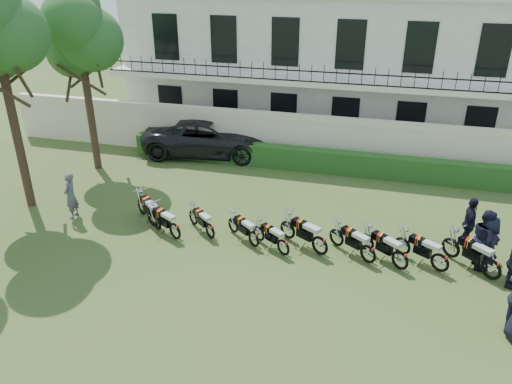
# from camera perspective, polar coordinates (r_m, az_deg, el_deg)

# --- Properties ---
(ground) EXTENTS (100.00, 100.00, 0.00)m
(ground) POSITION_cam_1_polar(r_m,az_deg,el_deg) (16.34, 0.77, -6.90)
(ground) COLOR #345120
(ground) RESTS_ON ground
(perimeter_wall) EXTENTS (30.00, 0.35, 2.30)m
(perimeter_wall) POSITION_cam_1_polar(r_m,az_deg,el_deg) (22.94, 5.76, 6.05)
(perimeter_wall) COLOR beige
(perimeter_wall) RESTS_ON ground
(hedge) EXTENTS (18.00, 0.60, 1.00)m
(hedge) POSITION_cam_1_polar(r_m,az_deg,el_deg) (22.31, 7.87, 3.51)
(hedge) COLOR #1F4F1C
(hedge) RESTS_ON ground
(building) EXTENTS (20.40, 9.60, 7.40)m
(building) POSITION_cam_1_polar(r_m,az_deg,el_deg) (28.01, 8.14, 14.86)
(building) COLOR white
(building) RESTS_ON ground
(tree_west_near) EXTENTS (3.40, 3.20, 7.90)m
(tree_west_near) POSITION_cam_1_polar(r_m,az_deg,el_deg) (22.32, -19.52, 16.73)
(tree_west_near) COLOR #473323
(tree_west_near) RESTS_ON ground
(motorcycle_0) EXTENTS (1.56, 1.39, 1.09)m
(motorcycle_0) POSITION_cam_1_polar(r_m,az_deg,el_deg) (17.70, -11.33, -2.84)
(motorcycle_0) COLOR black
(motorcycle_0) RESTS_ON ground
(motorcycle_1) EXTENTS (1.68, 1.00, 1.02)m
(motorcycle_1) POSITION_cam_1_polar(r_m,az_deg,el_deg) (17.02, -9.27, -4.01)
(motorcycle_1) COLOR black
(motorcycle_1) RESTS_ON ground
(motorcycle_2) EXTENTS (1.39, 1.18, 0.95)m
(motorcycle_2) POSITION_cam_1_polar(r_m,az_deg,el_deg) (16.93, -5.28, -4.06)
(motorcycle_2) COLOR black
(motorcycle_2) RESTS_ON ground
(motorcycle_3) EXTENTS (1.42, 1.11, 0.94)m
(motorcycle_3) POSITION_cam_1_polar(r_m,az_deg,el_deg) (16.41, -0.26, -4.99)
(motorcycle_3) COLOR black
(motorcycle_3) RESTS_ON ground
(motorcycle_4) EXTENTS (1.49, 1.03, 0.94)m
(motorcycle_4) POSITION_cam_1_polar(r_m,az_deg,el_deg) (15.98, 3.15, -5.92)
(motorcycle_4) COLOR black
(motorcycle_4) RESTS_ON ground
(motorcycle_5) EXTENTS (1.81, 1.16, 1.12)m
(motorcycle_5) POSITION_cam_1_polar(r_m,az_deg,el_deg) (16.06, 7.33, -5.60)
(motorcycle_5) COLOR black
(motorcycle_5) RESTS_ON ground
(motorcycle_6) EXTENTS (1.62, 1.20, 1.05)m
(motorcycle_6) POSITION_cam_1_polar(r_m,az_deg,el_deg) (15.95, 12.73, -6.47)
(motorcycle_6) COLOR black
(motorcycle_6) RESTS_ON ground
(motorcycle_7) EXTENTS (1.61, 1.25, 1.06)m
(motorcycle_7) POSITION_cam_1_polar(r_m,az_deg,el_deg) (15.87, 16.19, -7.03)
(motorcycle_7) COLOR black
(motorcycle_7) RESTS_ON ground
(motorcycle_8) EXTENTS (1.68, 1.09, 1.04)m
(motorcycle_8) POSITION_cam_1_polar(r_m,az_deg,el_deg) (16.15, 20.35, -7.13)
(motorcycle_8) COLOR black
(motorcycle_8) RESTS_ON ground
(motorcycle_9) EXTENTS (1.62, 1.47, 1.14)m
(motorcycle_9) POSITION_cam_1_polar(r_m,az_deg,el_deg) (16.36, 25.39, -7.49)
(motorcycle_9) COLOR black
(motorcycle_9) RESTS_ON ground
(suv) EXTENTS (6.55, 3.74, 1.72)m
(suv) POSITION_cam_1_polar(r_m,az_deg,el_deg) (24.14, -5.39, 6.28)
(suv) COLOR black
(suv) RESTS_ON ground
(inspector) EXTENTS (0.49, 0.68, 1.75)m
(inspector) POSITION_cam_1_polar(r_m,az_deg,el_deg) (19.25, -20.43, -0.39)
(inspector) COLOR slate
(inspector) RESTS_ON ground
(officer_3) EXTENTS (0.74, 0.96, 1.74)m
(officer_3) POSITION_cam_1_polar(r_m,az_deg,el_deg) (16.73, 25.01, -5.28)
(officer_3) COLOR black
(officer_3) RESTS_ON ground
(officer_4) EXTENTS (0.84, 1.01, 1.91)m
(officer_4) POSITION_cam_1_polar(r_m,az_deg,el_deg) (16.73, 24.69, -4.87)
(officer_4) COLOR black
(officer_4) RESTS_ON ground
(officer_5) EXTENTS (0.46, 1.06, 1.79)m
(officer_5) POSITION_cam_1_polar(r_m,az_deg,el_deg) (17.58, 23.20, -3.31)
(officer_5) COLOR black
(officer_5) RESTS_ON ground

